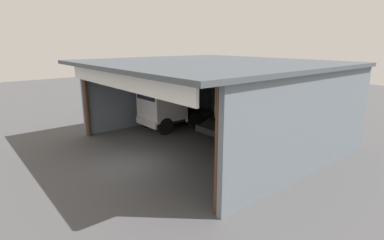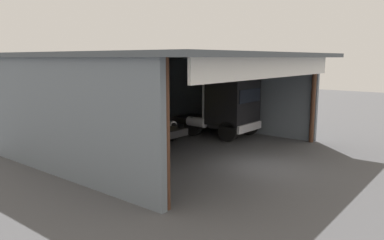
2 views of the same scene
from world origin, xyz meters
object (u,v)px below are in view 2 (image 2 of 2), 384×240
Objects in this scene: truck_yellow_left_bay at (137,105)px; oil_drum at (87,133)px; truck_black_right_bay at (227,107)px; truck_white_center_left_bay at (111,125)px; tool_cart at (147,123)px.

truck_yellow_left_bay is 3.12m from oil_drum.
truck_yellow_left_bay is at bearing -38.43° from truck_black_right_bay.
truck_white_center_left_bay is 5.24× the size of tool_cart.
tool_cart is at bearing -145.55° from truck_white_center_left_bay.
truck_yellow_left_bay is 4.97× the size of oil_drum.
truck_black_right_bay is 5.07× the size of tool_cart.
oil_drum is 4.13m from tool_cart.
truck_white_center_left_bay is at bearing -142.19° from truck_yellow_left_bay.
truck_yellow_left_bay is at bearing -145.08° from truck_white_center_left_bay.
tool_cart reaches higher than oil_drum.
truck_black_right_bay is (8.28, -0.25, -0.10)m from truck_white_center_left_bay.
truck_white_center_left_bay reaches higher than truck_black_right_bay.
truck_black_right_bay reaches higher than tool_cart.
truck_black_right_bay is at bearing -67.95° from tool_cart.
tool_cart is (2.19, 1.49, -1.49)m from truck_yellow_left_bay.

